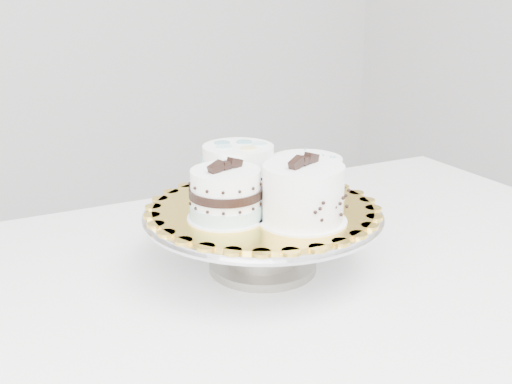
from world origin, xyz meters
TOP-DOWN VIEW (x-y plane):
  - table at (-0.01, 0.21)m, footprint 1.27×0.96m
  - cake_stand at (-0.07, 0.22)m, footprint 0.34×0.34m
  - cake_board at (-0.07, 0.22)m, footprint 0.42×0.42m
  - cake_swirl at (-0.06, 0.15)m, footprint 0.13×0.13m
  - cake_banded at (-0.13, 0.22)m, footprint 0.11×0.11m
  - cake_dots at (-0.06, 0.29)m, footprint 0.13×0.13m
  - cake_ribbon at (0.01, 0.22)m, footprint 0.12×0.12m

SIDE VIEW (x-z plane):
  - table at x=-0.01m, z-range 0.29..1.04m
  - cake_stand at x=-0.07m, z-range 0.77..0.86m
  - cake_board at x=-0.07m, z-range 0.84..0.85m
  - cake_ribbon at x=0.01m, z-range 0.84..0.91m
  - cake_banded at x=-0.13m, z-range 0.84..0.92m
  - cake_swirl at x=-0.06m, z-range 0.84..0.93m
  - cake_dots at x=-0.06m, z-range 0.85..0.93m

